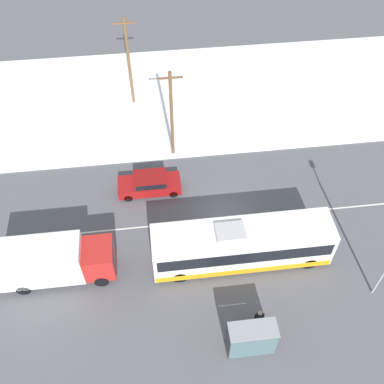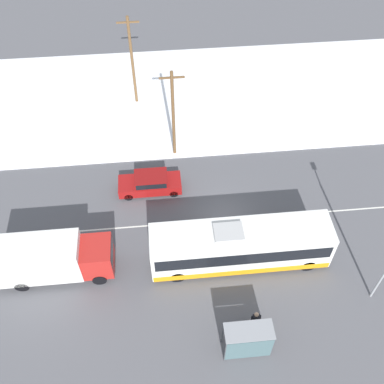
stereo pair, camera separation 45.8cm
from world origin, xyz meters
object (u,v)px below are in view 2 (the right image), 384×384
Objects in this scene: box_truck at (49,258)px; utility_pole_snowlot at (132,61)px; utility_pole_roadside at (173,114)px; sedan_car at (150,182)px; pedestrian_at_stop at (256,318)px; bus_shelter at (249,341)px; city_bus at (240,246)px.

utility_pole_snowlot is (5.58, 17.34, 2.55)m from box_truck.
box_truck is 13.59m from utility_pole_roadside.
utility_pole_snowlot is at bearing -85.35° from sedan_car.
bus_shelter is (-0.76, -1.56, 0.67)m from pedestrian_at_stop.
bus_shelter is 24.57m from utility_pole_snowlot.
bus_shelter is 17.13m from utility_pole_roadside.
sedan_car is (-5.54, 6.75, -0.81)m from city_bus.
box_truck reaches higher than bus_shelter.
utility_pole_roadside is (-3.65, 15.15, 3.08)m from pedestrian_at_stop.
utility_pole_snowlot reaches higher than sedan_car.
sedan_car is at bearing 116.64° from pedestrian_at_stop.
sedan_car is 1.71× the size of bus_shelter.
city_bus is 4.70m from pedestrian_at_stop.
city_bus is 7.01× the size of pedestrian_at_stop.
box_truck reaches higher than pedestrian_at_stop.
city_bus reaches higher than sedan_car.
utility_pole_roadside is 7.61m from utility_pole_snowlot.
bus_shelter reaches higher than sedan_car.
pedestrian_at_stop is 15.88m from utility_pole_roadside.
utility_pole_snowlot is (-0.88, 10.76, 3.46)m from sedan_car.
city_bus is at bearing 92.17° from pedestrian_at_stop.
utility_pole_roadside is (-2.89, 16.71, 2.41)m from bus_shelter.
utility_pole_snowlot is (-6.59, 22.16, 3.29)m from pedestrian_at_stop.
pedestrian_at_stop is 23.35m from utility_pole_snowlot.
box_truck is at bearing 158.38° from pedestrian_at_stop.
utility_pole_roadside reaches higher than city_bus.
pedestrian_at_stop is 0.20× the size of utility_pole_snowlot.
city_bus is 1.39× the size of utility_pole_snowlot.
box_truck is 0.96× the size of utility_pole_roadside.
city_bus is 8.77m from sedan_car.
city_bus is 12.00m from box_truck.
pedestrian_at_stop is 0.21× the size of utility_pole_roadside.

